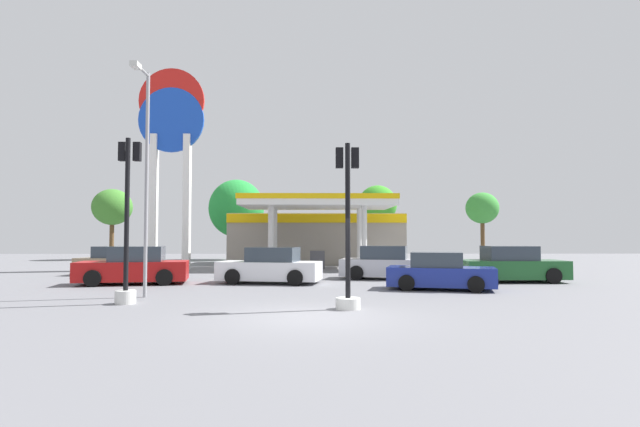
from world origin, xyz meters
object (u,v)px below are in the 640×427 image
(station_pole_sign, at_px, (171,141))
(car_5, at_px, (387,264))
(tree_3, at_px, (482,209))
(corner_streetlamp, at_px, (145,162))
(car_2, at_px, (512,266))
(car_3, at_px, (134,267))
(tree_2, at_px, (377,205))
(car_4, at_px, (440,273))
(tree_1, at_px, (236,208))
(tree_0, at_px, (112,207))
(car_1, at_px, (270,267))
(car_0, at_px, (119,262))
(traffic_signal_0, at_px, (348,246))
(traffic_signal_1, at_px, (127,239))

(station_pole_sign, xyz_separation_m, car_5, (12.05, -6.72, -7.03))
(tree_3, height_order, corner_streetlamp, corner_streetlamp)
(car_2, xyz_separation_m, car_3, (-16.23, -0.80, 0.00))
(tree_2, height_order, tree_3, tree_2)
(car_2, height_order, tree_2, tree_2)
(car_4, xyz_separation_m, tree_2, (0.82, 24.38, 4.08))
(car_4, height_order, corner_streetlamp, corner_streetlamp)
(car_5, bearing_deg, tree_1, 117.23)
(station_pole_sign, relative_size, tree_2, 1.91)
(tree_0, xyz_separation_m, tree_1, (10.75, -0.46, -0.09))
(station_pole_sign, distance_m, tree_0, 16.11)
(car_2, relative_size, corner_streetlamp, 0.59)
(car_1, xyz_separation_m, tree_0, (-15.45, 21.95, 3.79))
(car_3, height_order, tree_2, tree_2)
(tree_0, bearing_deg, tree_1, -2.47)
(car_0, distance_m, tree_2, 23.46)
(car_1, xyz_separation_m, tree_1, (-4.70, 21.49, 3.69))
(car_3, bearing_deg, tree_0, 113.74)
(station_pole_sign, height_order, car_2, station_pole_sign)
(car_1, distance_m, tree_0, 27.11)
(station_pole_sign, relative_size, tree_1, 1.78)
(traffic_signal_0, xyz_separation_m, tree_0, (-18.22, 29.53, 2.74))
(station_pole_sign, relative_size, car_3, 2.62)
(tree_0, relative_size, tree_3, 1.04)
(traffic_signal_0, xyz_separation_m, corner_streetlamp, (-6.48, 2.57, 2.71))
(car_5, height_order, tree_1, tree_1)
(station_pole_sign, height_order, car_5, station_pole_sign)
(car_2, height_order, tree_3, tree_3)
(tree_3, bearing_deg, car_0, -144.67)
(tree_1, bearing_deg, car_1, -77.66)
(car_3, bearing_deg, car_5, 12.17)
(car_5, bearing_deg, car_1, -158.74)
(car_0, xyz_separation_m, corner_streetlamp, (4.52, -9.73, 3.77))
(car_0, height_order, car_4, car_0)
(car_3, bearing_deg, car_1, 3.06)
(tree_2, bearing_deg, car_4, -91.93)
(car_3, height_order, car_5, car_3)
(car_4, bearing_deg, tree_2, 88.07)
(tree_2, distance_m, tree_3, 9.37)
(car_2, bearing_deg, tree_3, 74.25)
(tree_0, xyz_separation_m, corner_streetlamp, (11.75, -26.96, -0.04))
(traffic_signal_0, height_order, tree_0, tree_0)
(car_0, bearing_deg, car_1, -29.83)
(station_pole_sign, distance_m, car_0, 8.28)
(traffic_signal_1, bearing_deg, station_pole_sign, 101.26)
(car_4, bearing_deg, corner_streetlamp, -167.01)
(traffic_signal_0, relative_size, tree_2, 0.72)
(car_2, distance_m, corner_streetlamp, 15.75)
(tree_1, bearing_deg, tree_0, 177.53)
(car_4, bearing_deg, car_2, 38.27)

